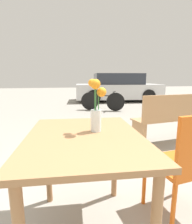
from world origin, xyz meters
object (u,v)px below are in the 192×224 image
parked_car (117,88)px  bench_near (182,117)px  flower_vase (96,109)px  table_front (85,152)px  cafe_chair (186,161)px  bicycle (102,101)px

parked_car → bench_near: bearing=-99.1°
flower_vase → bench_near: (1.76, 1.33, -0.43)m
flower_vase → bench_near: flower_vase is taller
table_front → parked_car: size_ratio=0.24×
flower_vase → cafe_chair: size_ratio=0.40×
cafe_chair → bench_near: 1.79m
table_front → cafe_chair: bearing=-1.7°
cafe_chair → bench_near: bearing=52.1°
table_front → bicycle: table_front is taller
cafe_chair → bench_near: (1.10, 1.41, -0.03)m
table_front → flower_vase: size_ratio=2.86×
flower_vase → parked_car: bearing=69.3°
table_front → parked_car: parked_car is taller
table_front → flower_vase: flower_vase is taller
flower_vase → bicycle: 4.86m
bicycle → parked_car: 2.79m
flower_vase → cafe_chair: (0.66, -0.08, -0.40)m
table_front → parked_car: bearing=68.8°
bicycle → parked_car: parked_car is taller
bench_near → flower_vase: bearing=-142.9°
bench_near → parked_car: (0.91, 5.72, 0.16)m
table_front → bench_near: (1.85, 1.39, -0.17)m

